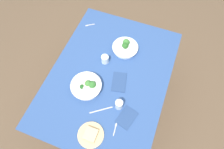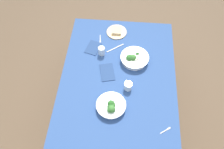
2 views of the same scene
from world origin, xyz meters
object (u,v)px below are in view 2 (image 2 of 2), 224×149
at_px(broccoli_bowl_far, 111,106).
at_px(napkin_folded_lower, 107,72).
at_px(fork_by_near_bowl, 100,39).
at_px(water_glass_center, 128,86).
at_px(napkin_folded_upper, 93,48).
at_px(fork_by_far_bowl, 166,130).
at_px(broccoli_bowl_near, 134,58).
at_px(water_glass_side, 102,51).
at_px(table_knife_left, 115,48).
at_px(bread_side_plate, 117,32).

distance_m(broccoli_bowl_far, napkin_folded_lower, 0.38).
bearing_deg(napkin_folded_lower, fork_by_near_bowl, 15.47).
bearing_deg(water_glass_center, broccoli_bowl_far, 147.22).
bearing_deg(broccoli_bowl_far, napkin_folded_upper, 20.09).
distance_m(broccoli_bowl_far, fork_by_far_bowl, 0.49).
distance_m(broccoli_bowl_near, water_glass_side, 0.33).
bearing_deg(broccoli_bowl_near, broccoli_bowl_far, 161.11).
xyz_separation_m(fork_by_near_bowl, napkin_folded_upper, (-0.12, 0.06, 0.00)).
height_order(fork_by_far_bowl, napkin_folded_lower, napkin_folded_lower).
distance_m(fork_by_near_bowl, napkin_folded_upper, 0.13).
height_order(broccoli_bowl_near, napkin_folded_lower, broccoli_bowl_near).
bearing_deg(napkin_folded_lower, broccoli_bowl_far, -169.42).
height_order(fork_by_near_bowl, napkin_folded_upper, napkin_folded_upper).
bearing_deg(napkin_folded_lower, napkin_folded_upper, 30.65).
height_order(table_knife_left, napkin_folded_upper, napkin_folded_upper).
bearing_deg(water_glass_center, table_knife_left, 17.77).
height_order(bread_side_plate, fork_by_far_bowl, bread_side_plate).
height_order(broccoli_bowl_far, bread_side_plate, broccoli_bowl_far).
distance_m(broccoli_bowl_far, fork_by_near_bowl, 0.80).
height_order(fork_by_near_bowl, napkin_folded_lower, napkin_folded_lower).
xyz_separation_m(broccoli_bowl_far, bread_side_plate, (0.90, 0.02, -0.02)).
distance_m(broccoli_bowl_far, napkin_folded_upper, 0.70).
xyz_separation_m(water_glass_side, table_knife_left, (0.09, -0.13, -0.04)).
xyz_separation_m(water_glass_side, fork_by_far_bowl, (-0.75, -0.61, -0.04)).
xyz_separation_m(table_knife_left, napkin_folded_lower, (-0.31, 0.05, 0.00)).
relative_size(broccoli_bowl_near, table_knife_left, 1.36).
xyz_separation_m(water_glass_center, fork_by_far_bowl, (-0.37, -0.33, -0.04)).
bearing_deg(broccoli_bowl_far, fork_by_far_bowl, -109.40).
distance_m(water_glass_center, table_knife_left, 0.49).
distance_m(broccoli_bowl_near, water_glass_center, 0.32).
xyz_separation_m(bread_side_plate, napkin_folded_upper, (-0.24, 0.22, -0.01)).
distance_m(water_glass_center, water_glass_side, 0.47).
relative_size(water_glass_side, napkin_folded_lower, 0.45).
bearing_deg(bread_side_plate, napkin_folded_upper, 136.81).
height_order(broccoli_bowl_near, napkin_folded_upper, broccoli_bowl_near).
height_order(broccoli_bowl_far, fork_by_far_bowl, broccoli_bowl_far).
height_order(broccoli_bowl_near, water_glass_center, broccoli_bowl_near).
bearing_deg(table_knife_left, broccoli_bowl_far, 54.94).
relative_size(bread_side_plate, fork_by_far_bowl, 2.36).
bearing_deg(water_glass_side, fork_by_far_bowl, -141.00).
bearing_deg(fork_by_near_bowl, bread_side_plate, 118.71).
bearing_deg(fork_by_far_bowl, napkin_folded_upper, 96.02).
xyz_separation_m(water_glass_center, water_glass_side, (0.38, 0.28, 0.00)).
height_order(water_glass_side, table_knife_left, water_glass_side).
relative_size(water_glass_center, table_knife_left, 0.40).
height_order(water_glass_center, fork_by_far_bowl, water_glass_center).
height_order(fork_by_far_bowl, napkin_folded_upper, napkin_folded_upper).
height_order(broccoli_bowl_far, water_glass_center, broccoli_bowl_far).
bearing_deg(fork_by_far_bowl, table_knife_left, 85.18).
relative_size(fork_by_far_bowl, table_knife_left, 0.45).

